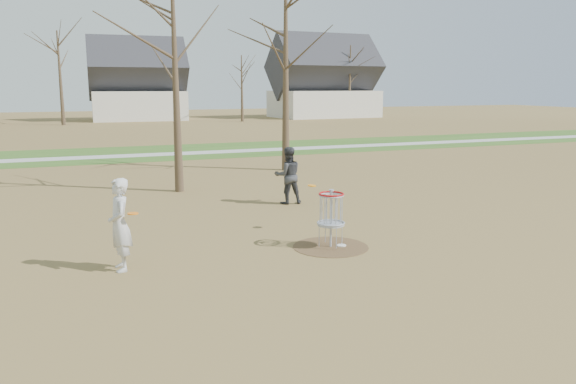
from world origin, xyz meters
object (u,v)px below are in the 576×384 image
at_px(player_standing, 120,225).
at_px(disc_golf_basket, 331,209).
at_px(player_throwing, 288,175).
at_px(disc_grounded, 342,245).

distance_m(player_standing, disc_golf_basket, 4.77).
xyz_separation_m(player_standing, player_throwing, (5.66, 5.00, -0.04)).
bearing_deg(player_throwing, disc_grounded, 88.94).
height_order(player_standing, disc_grounded, player_standing).
height_order(player_standing, player_throwing, player_standing).
height_order(player_throwing, disc_golf_basket, player_throwing).
relative_size(player_throwing, disc_grounded, 8.40).
relative_size(player_standing, player_throwing, 1.04).
bearing_deg(player_throwing, disc_golf_basket, 85.89).
distance_m(player_standing, disc_grounded, 5.13).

